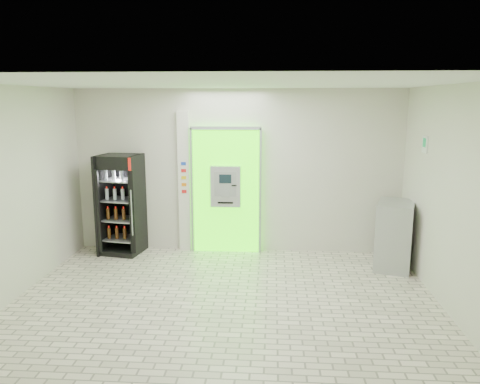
# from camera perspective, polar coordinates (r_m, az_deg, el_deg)

# --- Properties ---
(ground) EXTENTS (6.00, 6.00, 0.00)m
(ground) POSITION_cam_1_polar(r_m,az_deg,el_deg) (6.64, -2.00, -13.73)
(ground) COLOR beige
(ground) RESTS_ON ground
(room_shell) EXTENTS (6.00, 6.00, 6.00)m
(room_shell) POSITION_cam_1_polar(r_m,az_deg,el_deg) (6.10, -2.12, 2.16)
(room_shell) COLOR silver
(room_shell) RESTS_ON ground
(atm_assembly) EXTENTS (1.30, 0.24, 2.33)m
(atm_assembly) POSITION_cam_1_polar(r_m,az_deg,el_deg) (8.60, -1.70, 0.28)
(atm_assembly) COLOR #32EB02
(atm_assembly) RESTS_ON ground
(pillar) EXTENTS (0.22, 0.11, 2.60)m
(pillar) POSITION_cam_1_polar(r_m,az_deg,el_deg) (8.72, -6.79, 1.22)
(pillar) COLOR silver
(pillar) RESTS_ON ground
(beverage_cooler) EXTENTS (0.78, 0.74, 1.83)m
(beverage_cooler) POSITION_cam_1_polar(r_m,az_deg,el_deg) (8.85, -14.27, -1.70)
(beverage_cooler) COLOR black
(beverage_cooler) RESTS_ON ground
(steel_cabinet) EXTENTS (0.81, 0.98, 1.13)m
(steel_cabinet) POSITION_cam_1_polar(r_m,az_deg,el_deg) (8.30, 18.32, -5.01)
(steel_cabinet) COLOR #A4A7AC
(steel_cabinet) RESTS_ON ground
(exit_sign) EXTENTS (0.02, 0.22, 0.26)m
(exit_sign) POSITION_cam_1_polar(r_m,az_deg,el_deg) (7.78, 21.61, 5.42)
(exit_sign) COLOR white
(exit_sign) RESTS_ON room_shell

